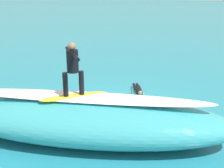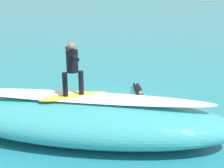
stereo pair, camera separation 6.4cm
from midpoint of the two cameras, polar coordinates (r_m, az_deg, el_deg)
ground_plane at (r=12.23m, az=0.90°, el=-4.19°), size 120.00×120.00×0.00m
wave_crest at (r=9.60m, az=-5.16°, el=-6.56°), size 9.53×4.62×1.40m
wave_foam_lip at (r=9.30m, az=-5.30°, el=-2.45°), size 7.81×2.63×0.08m
surfboard_riding at (r=9.38m, az=-7.25°, el=-2.30°), size 1.91×1.73×0.09m
surfer_riding at (r=9.07m, az=-7.51°, el=3.49°), size 1.07×1.23×1.61m
surfboard_paddling at (r=13.37m, az=4.80°, el=-1.91°), size 1.44×2.25×0.10m
surfer_paddling at (r=13.42m, az=4.75°, el=-1.04°), size 0.86×1.49×0.28m
foam_patch_near at (r=11.60m, az=-3.57°, el=-5.17°), size 1.04×1.00×0.15m
foam_patch_mid at (r=12.72m, az=-14.17°, el=-3.55°), size 1.32×1.30×0.12m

